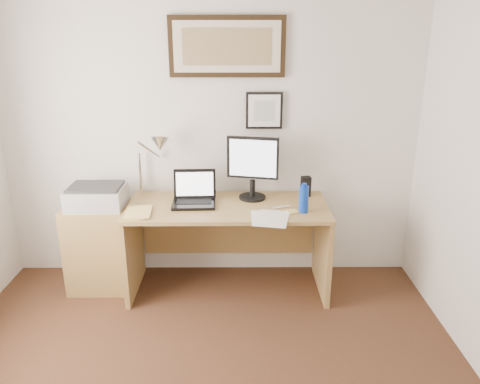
{
  "coord_description": "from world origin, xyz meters",
  "views": [
    {
      "loc": [
        0.23,
        -1.86,
        2.06
      ],
      "look_at": [
        0.25,
        1.43,
        0.93
      ],
      "focal_mm": 35.0,
      "sensor_mm": 36.0,
      "label": 1
    }
  ],
  "objects_px": {
    "water_bottle": "(304,199)",
    "laptop": "(194,197)",
    "side_cabinet": "(100,247)",
    "printer": "(96,196)",
    "book": "(125,213)",
    "lcd_monitor": "(253,165)",
    "desk": "(228,228)"
  },
  "relations": [
    {
      "from": "lcd_monitor",
      "to": "printer",
      "type": "distance_m",
      "value": 1.27
    },
    {
      "from": "book",
      "to": "water_bottle",
      "type": "bearing_deg",
      "value": 1.66
    },
    {
      "from": "side_cabinet",
      "to": "book",
      "type": "bearing_deg",
      "value": -38.39
    },
    {
      "from": "water_bottle",
      "to": "book",
      "type": "height_order",
      "value": "water_bottle"
    },
    {
      "from": "book",
      "to": "printer",
      "type": "relative_size",
      "value": 0.6
    },
    {
      "from": "desk",
      "to": "printer",
      "type": "xyz_separation_m",
      "value": [
        -1.05,
        -0.06,
        0.3
      ]
    },
    {
      "from": "book",
      "to": "desk",
      "type": "bearing_deg",
      "value": 19.48
    },
    {
      "from": "lcd_monitor",
      "to": "book",
      "type": "bearing_deg",
      "value": -160.58
    },
    {
      "from": "water_bottle",
      "to": "laptop",
      "type": "xyz_separation_m",
      "value": [
        -0.85,
        0.19,
        -0.05
      ]
    },
    {
      "from": "printer",
      "to": "lcd_monitor",
      "type": "bearing_deg",
      "value": 5.87
    },
    {
      "from": "side_cabinet",
      "to": "printer",
      "type": "xyz_separation_m",
      "value": [
        0.02,
        -0.02,
        0.45
      ]
    },
    {
      "from": "desk",
      "to": "laptop",
      "type": "bearing_deg",
      "value": -171.41
    },
    {
      "from": "water_bottle",
      "to": "laptop",
      "type": "relative_size",
      "value": 0.6
    },
    {
      "from": "book",
      "to": "laptop",
      "type": "height_order",
      "value": "laptop"
    },
    {
      "from": "laptop",
      "to": "printer",
      "type": "distance_m",
      "value": 0.78
    },
    {
      "from": "water_bottle",
      "to": "laptop",
      "type": "height_order",
      "value": "laptop"
    },
    {
      "from": "side_cabinet",
      "to": "book",
      "type": "height_order",
      "value": "book"
    },
    {
      "from": "side_cabinet",
      "to": "desk",
      "type": "distance_m",
      "value": 1.08
    },
    {
      "from": "laptop",
      "to": "lcd_monitor",
      "type": "bearing_deg",
      "value": 13.28
    },
    {
      "from": "side_cabinet",
      "to": "desk",
      "type": "bearing_deg",
      "value": 1.89
    },
    {
      "from": "laptop",
      "to": "lcd_monitor",
      "type": "relative_size",
      "value": 0.67
    },
    {
      "from": "water_bottle",
      "to": "lcd_monitor",
      "type": "relative_size",
      "value": 0.4
    },
    {
      "from": "desk",
      "to": "laptop",
      "type": "height_order",
      "value": "laptop"
    },
    {
      "from": "water_bottle",
      "to": "printer",
      "type": "relative_size",
      "value": 0.47
    },
    {
      "from": "water_bottle",
      "to": "desk",
      "type": "height_order",
      "value": "water_bottle"
    },
    {
      "from": "printer",
      "to": "water_bottle",
      "type": "bearing_deg",
      "value": -6.16
    },
    {
      "from": "water_bottle",
      "to": "desk",
      "type": "xyz_separation_m",
      "value": [
        -0.58,
        0.23,
        -0.34
      ]
    },
    {
      "from": "lcd_monitor",
      "to": "printer",
      "type": "xyz_separation_m",
      "value": [
        -1.25,
        -0.13,
        -0.22
      ]
    },
    {
      "from": "lcd_monitor",
      "to": "side_cabinet",
      "type": "bearing_deg",
      "value": -175.24
    },
    {
      "from": "side_cabinet",
      "to": "book",
      "type": "xyz_separation_m",
      "value": [
        0.3,
        -0.24,
        0.4
      ]
    },
    {
      "from": "water_bottle",
      "to": "book",
      "type": "relative_size",
      "value": 0.79
    },
    {
      "from": "water_bottle",
      "to": "desk",
      "type": "bearing_deg",
      "value": 158.21
    }
  ]
}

